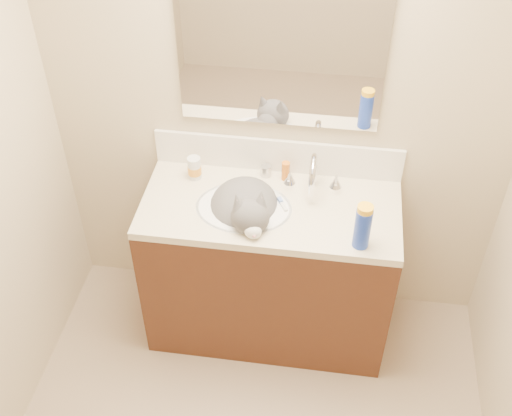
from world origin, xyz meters
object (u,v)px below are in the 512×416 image
(cat, at_px, (246,210))
(silver_jar, at_px, (266,171))
(vanity_cabinet, at_px, (269,272))
(pill_bottle, at_px, (194,168))
(faucet, at_px, (313,176))
(amber_bottle, at_px, (286,171))
(basin, at_px, (244,218))
(spray_can, at_px, (362,228))

(cat, relative_size, silver_jar, 8.54)
(vanity_cabinet, height_order, pill_bottle, pill_bottle)
(vanity_cabinet, height_order, faucet, faucet)
(faucet, bearing_deg, amber_bottle, 153.93)
(basin, height_order, pill_bottle, pill_bottle)
(silver_jar, bearing_deg, amber_bottle, -7.84)
(basin, relative_size, cat, 0.91)
(vanity_cabinet, distance_m, pill_bottle, 0.66)
(basin, distance_m, pill_bottle, 0.35)
(spray_can, bearing_deg, basin, 162.37)
(vanity_cabinet, distance_m, cat, 0.45)
(cat, bearing_deg, basin, 175.92)
(vanity_cabinet, distance_m, spray_can, 0.72)
(cat, bearing_deg, vanity_cabinet, -4.54)
(faucet, xyz_separation_m, silver_jar, (-0.23, 0.08, -0.06))
(faucet, bearing_deg, pill_bottle, 178.55)
(faucet, height_order, silver_jar, faucet)
(cat, height_order, amber_bottle, cat)
(faucet, distance_m, spray_can, 0.41)
(cat, height_order, silver_jar, cat)
(pill_bottle, xyz_separation_m, silver_jar, (0.34, 0.06, -0.03))
(faucet, xyz_separation_m, spray_can, (0.24, -0.34, 0.01))
(silver_jar, bearing_deg, pill_bottle, -169.24)
(basin, xyz_separation_m, cat, (0.01, 0.00, 0.05))
(basin, xyz_separation_m, amber_bottle, (0.17, 0.23, 0.12))
(faucet, bearing_deg, vanity_cabinet, -142.71)
(cat, xyz_separation_m, spray_can, (0.53, -0.17, 0.12))
(vanity_cabinet, relative_size, spray_can, 6.15)
(amber_bottle, bearing_deg, pill_bottle, -173.34)
(silver_jar, distance_m, spray_can, 0.63)
(basin, xyz_separation_m, pill_bottle, (-0.27, 0.18, 0.13))
(pill_bottle, xyz_separation_m, amber_bottle, (0.43, 0.05, -0.01))
(vanity_cabinet, xyz_separation_m, faucet, (0.18, 0.14, 0.54))
(spray_can, bearing_deg, pill_bottle, 156.35)
(pill_bottle, bearing_deg, spray_can, -23.65)
(basin, bearing_deg, spray_can, -17.63)
(cat, relative_size, spray_can, 2.53)
(vanity_cabinet, xyz_separation_m, basin, (-0.12, -0.03, 0.38))
(vanity_cabinet, relative_size, cat, 2.43)
(amber_bottle, distance_m, spray_can, 0.55)
(basin, xyz_separation_m, faucet, (0.30, 0.17, 0.16))
(basin, bearing_deg, vanity_cabinet, 14.04)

